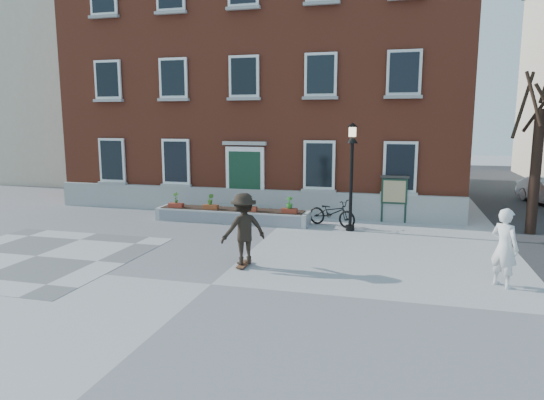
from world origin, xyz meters
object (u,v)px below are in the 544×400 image
(skateboarder, at_px, (244,229))
(lamp_post, at_px, (352,162))
(bicycle, at_px, (332,213))
(notice_board, at_px, (394,191))
(bystander, at_px, (504,248))

(skateboarder, bearing_deg, lamp_post, 65.23)
(bicycle, relative_size, notice_board, 1.07)
(lamp_post, relative_size, notice_board, 2.10)
(bicycle, distance_m, skateboarder, 6.03)
(lamp_post, xyz_separation_m, notice_board, (1.51, 1.90, -1.28))
(bicycle, xyz_separation_m, bystander, (4.97, -5.74, 0.45))
(bystander, distance_m, skateboarder, 6.61)
(bicycle, height_order, lamp_post, lamp_post)
(bicycle, bearing_deg, bystander, -117.45)
(skateboarder, bearing_deg, notice_board, 61.14)
(bicycle, xyz_separation_m, lamp_post, (0.76, -0.58, 2.01))
(bicycle, distance_m, notice_board, 2.73)
(notice_board, bearing_deg, lamp_post, -128.51)
(bicycle, bearing_deg, lamp_post, -105.92)
(bicycle, xyz_separation_m, skateboarder, (-1.64, -5.78, 0.54))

